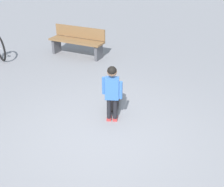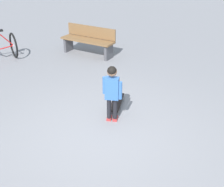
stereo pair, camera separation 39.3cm
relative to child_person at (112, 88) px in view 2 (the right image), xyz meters
name	(u,v)px [view 2 (the right image)]	position (x,y,z in m)	size (l,w,h in m)	color
ground_plane	(98,137)	(-0.32, 0.46, -0.66)	(50.00, 50.00, 0.00)	gray
child_person	(112,88)	(0.00, 0.00, 0.00)	(0.38, 0.28, 1.06)	black
skateboard	(117,102)	(0.45, -0.37, -0.60)	(0.70, 0.65, 0.07)	black
street_bench	(89,40)	(3.41, -1.25, -0.23)	(1.61, 1.15, 0.80)	brown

